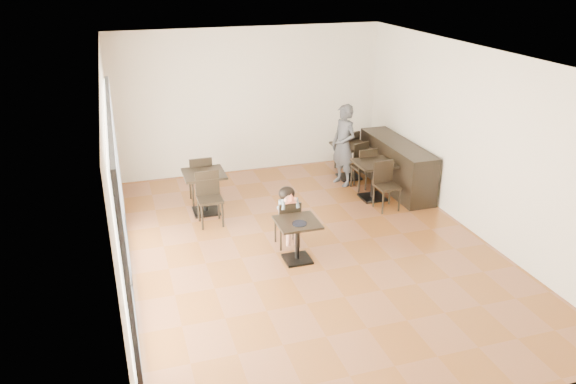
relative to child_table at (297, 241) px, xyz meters
name	(u,v)px	position (x,y,z in m)	size (l,w,h in m)	color
floor	(309,248)	(0.32, 0.34, -0.35)	(6.00, 8.00, 0.01)	brown
ceiling	(312,56)	(0.32, 0.34, 2.85)	(6.00, 8.00, 0.01)	white
wall_back	(250,101)	(0.32, 4.34, 1.25)	(6.00, 0.01, 3.20)	beige
wall_front	(450,291)	(0.32, -3.66, 1.25)	(6.00, 0.01, 3.20)	beige
wall_left	(113,179)	(-2.68, 0.34, 1.25)	(0.01, 8.00, 3.20)	beige
wall_right	(474,141)	(3.32, 0.34, 1.25)	(0.01, 8.00, 3.20)	beige
storefront_window	(118,205)	(-2.65, -0.16, 1.05)	(0.04, 4.50, 2.60)	white
child_table	(297,241)	(0.00, 0.00, 0.00)	(0.66, 0.66, 0.70)	black
child_chair	(287,223)	(0.00, 0.55, 0.07)	(0.38, 0.38, 0.84)	black
child	(287,217)	(0.00, 0.55, 0.18)	(0.38, 0.53, 1.06)	slate
plate	(299,224)	(0.00, -0.10, 0.36)	(0.24, 0.24, 0.01)	black
pizza_slice	(291,200)	(0.00, 0.36, 0.57)	(0.25, 0.19, 0.06)	#E0AD71
adult_patron	(344,145)	(1.97, 2.86, 0.52)	(0.64, 0.42, 1.75)	#3C3C41
cafe_table_mid	(373,181)	(2.25, 1.94, 0.04)	(0.74, 0.74, 0.78)	black
cafe_table_left	(205,193)	(-1.09, 2.29, 0.06)	(0.77, 0.77, 0.81)	black
cafe_table_back	(350,161)	(2.26, 3.16, 0.03)	(0.72, 0.72, 0.76)	black
chair_mid_a	(363,168)	(2.28, 2.49, 0.12)	(0.42, 0.42, 0.93)	black
chair_mid_b	(387,187)	(2.28, 1.39, 0.12)	(0.42, 0.42, 0.93)	black
chair_left_a	(200,179)	(-1.09, 2.84, 0.14)	(0.44, 0.44, 0.98)	black
chair_left_b	(210,200)	(-1.09, 1.74, 0.14)	(0.44, 0.44, 0.98)	black
chair_back_a	(346,150)	(2.41, 3.71, 0.11)	(0.41, 0.41, 0.92)	black
chair_back_b	(367,166)	(2.41, 2.61, 0.11)	(0.41, 0.41, 0.92)	black
service_counter	(396,165)	(2.97, 2.34, 0.15)	(0.60, 2.40, 1.00)	black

